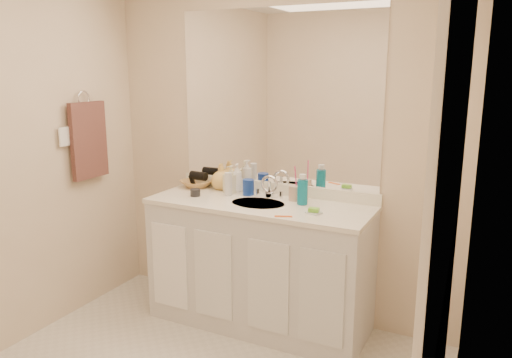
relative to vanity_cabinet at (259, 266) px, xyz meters
name	(u,v)px	position (x,y,z in m)	size (l,w,h in m)	color
wall_back	(277,149)	(0.00, 0.28, 0.77)	(2.60, 0.02, 2.40)	beige
wall_right	(455,226)	(1.30, -1.02, 0.77)	(0.02, 2.60, 2.40)	beige
vanity_cabinet	(259,266)	(0.00, 0.00, 0.00)	(1.50, 0.55, 0.85)	silver
countertop	(259,204)	(0.00, 0.00, 0.44)	(1.52, 0.57, 0.03)	white
backsplash	(275,188)	(0.00, 0.26, 0.50)	(1.52, 0.03, 0.08)	white
sink_basin	(258,205)	(0.00, -0.02, 0.44)	(0.37, 0.37, 0.02)	#BDB3A5
faucet	(269,189)	(0.00, 0.16, 0.51)	(0.02, 0.02, 0.11)	silver
mirror	(277,98)	(0.00, 0.27, 1.14)	(1.48, 0.01, 1.20)	white
blue_mug	(248,187)	(-0.16, 0.14, 0.51)	(0.08, 0.08, 0.11)	#16369B
tan_cup	(294,193)	(0.19, 0.15, 0.51)	(0.08, 0.08, 0.10)	#D3AF95
toothbrush	(296,179)	(0.20, 0.15, 0.60)	(0.01, 0.01, 0.18)	#F84188
mouthwash_bottle	(302,192)	(0.28, 0.08, 0.54)	(0.07, 0.07, 0.17)	#0C7392
soap_dish	(314,213)	(0.42, -0.09, 0.46)	(0.09, 0.07, 0.01)	white
green_soap	(314,210)	(0.42, -0.09, 0.48)	(0.06, 0.05, 0.02)	#6DC12F
orange_comb	(283,216)	(0.28, -0.23, 0.46)	(0.11, 0.02, 0.00)	#DB5617
dark_jar	(195,193)	(-0.48, -0.05, 0.48)	(0.07, 0.07, 0.05)	black
extra_white_bottle	(228,184)	(-0.28, 0.07, 0.54)	(0.05, 0.05, 0.16)	silver
soap_bottle_white	(237,178)	(-0.27, 0.19, 0.56)	(0.08, 0.08, 0.21)	white
soap_bottle_cream	(231,179)	(-0.31, 0.16, 0.55)	(0.09, 0.09, 0.20)	beige
soap_bottle_yellow	(221,177)	(-0.42, 0.20, 0.55)	(0.15, 0.15, 0.19)	#EFBF5D
wicker_basket	(197,184)	(-0.61, 0.17, 0.48)	(0.22, 0.22, 0.05)	#AD7F46
hair_dryer	(199,176)	(-0.59, 0.17, 0.54)	(0.07, 0.07, 0.13)	black
towel_ring	(84,98)	(-1.27, -0.25, 1.12)	(0.11, 0.11, 0.01)	silver
hand_towel	(89,140)	(-1.25, -0.25, 0.82)	(0.04, 0.32, 0.55)	#3A221F
switch_plate	(64,137)	(-1.27, -0.45, 0.88)	(0.01, 0.09, 0.13)	white
door	(436,311)	(1.29, -1.32, 0.57)	(0.02, 0.82, 2.00)	white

